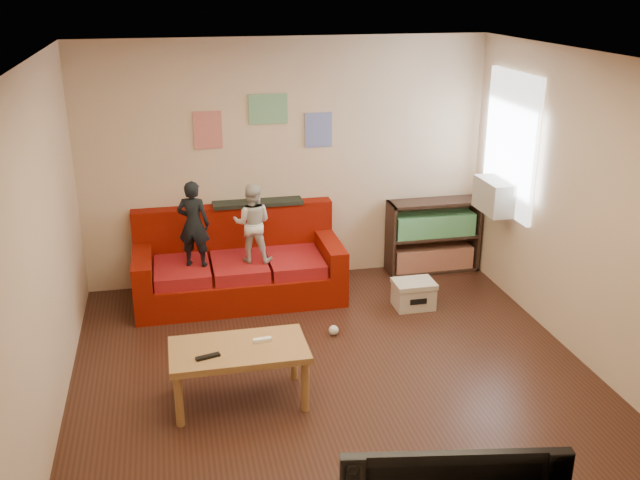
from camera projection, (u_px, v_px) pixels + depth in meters
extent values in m
cube|color=#3C2015|center=(340.00, 389.00, 6.04)|extent=(4.50, 5.00, 0.01)
cube|color=white|center=(344.00, 61.00, 5.10)|extent=(4.50, 5.00, 0.01)
cube|color=beige|center=(287.00, 162.00, 7.86)|extent=(4.50, 0.01, 2.70)
cube|color=beige|center=(473.00, 422.00, 3.27)|extent=(4.50, 0.01, 2.70)
cube|color=beige|center=(37.00, 262.00, 5.12)|extent=(0.01, 5.00, 2.70)
cube|color=beige|center=(601.00, 219.00, 6.02)|extent=(0.01, 5.00, 2.70)
cube|color=maroon|center=(239.00, 284.00, 7.68)|extent=(2.19, 0.98, 0.33)
cube|color=maroon|center=(234.00, 231.00, 7.88)|extent=(2.19, 0.20, 0.60)
cube|color=maroon|center=(142.00, 265.00, 7.38)|extent=(0.20, 0.98, 0.27)
cube|color=maroon|center=(329.00, 251.00, 7.78)|extent=(0.20, 0.98, 0.27)
cube|color=maroon|center=(182.00, 271.00, 7.41)|extent=(0.57, 0.74, 0.13)
cube|color=maroon|center=(239.00, 267.00, 7.53)|extent=(0.57, 0.74, 0.13)
cube|color=maroon|center=(295.00, 262.00, 7.65)|extent=(0.57, 0.74, 0.13)
cube|color=black|center=(258.00, 203.00, 7.83)|extent=(0.98, 0.24, 0.04)
imported|color=black|center=(194.00, 224.00, 7.24)|extent=(0.38, 0.31, 0.91)
imported|color=silver|center=(252.00, 223.00, 7.38)|extent=(0.48, 0.42, 0.84)
cube|color=#B07D44|center=(239.00, 350.00, 5.70)|extent=(1.10, 0.60, 0.05)
cylinder|color=#B07D44|center=(179.00, 401.00, 5.46)|extent=(0.07, 0.07, 0.44)
cylinder|color=#B07D44|center=(305.00, 386.00, 5.65)|extent=(0.07, 0.07, 0.44)
cylinder|color=#B07D44|center=(177.00, 368.00, 5.91)|extent=(0.07, 0.07, 0.44)
cylinder|color=#B07D44|center=(294.00, 356.00, 6.11)|extent=(0.07, 0.07, 0.44)
cube|color=black|center=(208.00, 357.00, 5.52)|extent=(0.20, 0.10, 0.02)
cube|color=white|center=(262.00, 340.00, 5.77)|extent=(0.15, 0.06, 0.03)
cube|color=#302018|center=(390.00, 239.00, 8.22)|extent=(0.03, 0.32, 0.86)
cube|color=#302018|center=(474.00, 233.00, 8.43)|extent=(0.03, 0.32, 0.86)
cube|color=#302018|center=(431.00, 268.00, 8.47)|extent=(1.07, 0.32, 0.03)
cube|color=#302018|center=(435.00, 202.00, 8.19)|extent=(1.07, 0.32, 0.03)
cube|color=#302018|center=(433.00, 236.00, 8.33)|extent=(1.01, 0.32, 0.03)
cube|color=brown|center=(432.00, 257.00, 8.42)|extent=(0.94, 0.27, 0.26)
cube|color=#3F8C51|center=(433.00, 224.00, 8.28)|extent=(0.94, 0.27, 0.26)
cube|color=white|center=(510.00, 144.00, 7.42)|extent=(0.04, 1.08, 1.48)
cube|color=#B7B2A3|center=(495.00, 196.00, 7.59)|extent=(0.28, 0.55, 0.35)
cube|color=#D87266|center=(208.00, 130.00, 7.54)|extent=(0.30, 0.01, 0.40)
cube|color=#72B27F|center=(268.00, 109.00, 7.60)|extent=(0.42, 0.01, 0.32)
cube|color=#727FCC|center=(318.00, 130.00, 7.79)|extent=(0.30, 0.01, 0.38)
cube|color=beige|center=(413.00, 296.00, 7.48)|extent=(0.40, 0.30, 0.24)
cube|color=beige|center=(414.00, 284.00, 7.43)|extent=(0.42, 0.32, 0.05)
cube|color=black|center=(419.00, 302.00, 7.33)|extent=(0.18, 0.00, 0.06)
sphere|color=silver|center=(334.00, 330.00, 6.92)|extent=(0.11, 0.11, 0.10)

